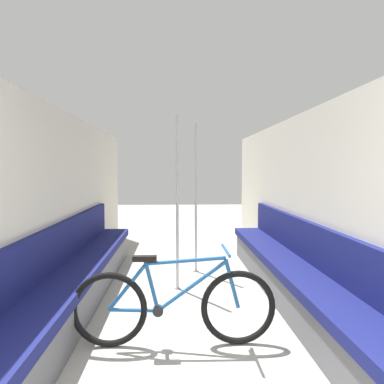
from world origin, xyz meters
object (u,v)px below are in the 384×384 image
at_px(bicycle, 174,306).
at_px(grab_pole_near, 177,205).
at_px(bench_seat_row_right, 292,275).
at_px(grab_pole_far, 196,200).
at_px(bench_seat_row_left, 78,278).

bearing_deg(bicycle, grab_pole_near, 79.72).
xyz_separation_m(bench_seat_row_right, bicycle, (-1.33, -0.99, 0.04)).
bearing_deg(bench_seat_row_right, grab_pole_near, 157.42).
height_order(grab_pole_near, grab_pole_far, same).
height_order(bench_seat_row_left, bicycle, bench_seat_row_left).
xyz_separation_m(bench_seat_row_left, bench_seat_row_right, (2.39, 0.00, 0.00)).
height_order(bench_seat_row_right, grab_pole_near, grab_pole_near).
bearing_deg(bench_seat_row_left, grab_pole_near, 25.90).
bearing_deg(bench_seat_row_left, bench_seat_row_right, 0.00).
relative_size(bicycle, grab_pole_near, 0.80).
distance_m(bench_seat_row_left, bench_seat_row_right, 2.39).
xyz_separation_m(bench_seat_row_left, grab_pole_near, (1.10, 0.54, 0.75)).
distance_m(bench_seat_row_left, grab_pole_near, 1.44).
distance_m(bench_seat_row_left, grab_pole_far, 2.06).
height_order(bench_seat_row_left, bench_seat_row_right, same).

